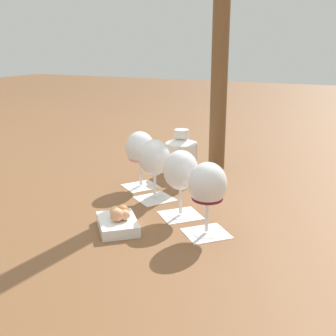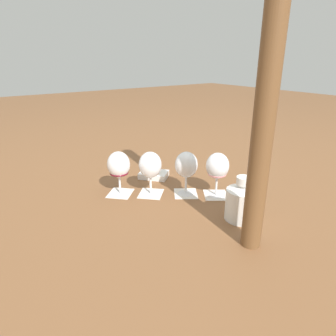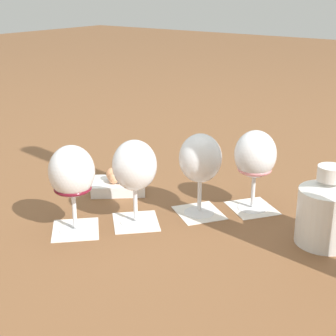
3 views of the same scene
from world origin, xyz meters
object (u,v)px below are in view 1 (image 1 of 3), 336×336
object	(u,v)px
wine_glass_0	(140,150)
snack_dish	(118,221)
ceramic_vase	(181,155)
umbrella_pole	(220,33)
wine_glass_1	(155,160)
wine_glass_3	(208,187)
wine_glass_2	(181,173)

from	to	relation	value
wine_glass_0	snack_dish	bearing A→B (deg)	18.47
ceramic_vase	umbrella_pole	distance (m)	0.45
wine_glass_1	umbrella_pole	bearing A→B (deg)	171.32
wine_glass_1	wine_glass_3	xyz separation A→B (m)	(0.16, 0.23, 0.00)
wine_glass_2	snack_dish	bearing A→B (deg)	-36.68
snack_dish	umbrella_pole	size ratio (longest dim) A/B	0.16
umbrella_pole	wine_glass_0	bearing A→B (deg)	-26.22
wine_glass_2	snack_dish	size ratio (longest dim) A/B	1.14
wine_glass_3	ceramic_vase	bearing A→B (deg)	-149.78
wine_glass_3	snack_dish	xyz separation A→B (m)	(0.07, -0.22, -0.10)
snack_dish	wine_glass_2	bearing A→B (deg)	143.32
wine_glass_1	wine_glass_2	bearing A→B (deg)	55.03
wine_glass_3	umbrella_pole	size ratio (longest dim) A/B	0.19
wine_glass_0	snack_dish	world-z (taller)	wine_glass_0
wine_glass_1	wine_glass_0	bearing A→B (deg)	-131.81
wine_glass_1	umbrella_pole	distance (m)	0.55
wine_glass_2	wine_glass_3	size ratio (longest dim) A/B	1.00
umbrella_pole	ceramic_vase	bearing A→B (deg)	-36.71
wine_glass_2	umbrella_pole	distance (m)	0.61
wine_glass_0	wine_glass_2	distance (m)	0.28
wine_glass_0	snack_dish	distance (m)	0.35
wine_glass_2	umbrella_pole	size ratio (longest dim) A/B	0.19
wine_glass_1	umbrella_pole	world-z (taller)	umbrella_pole
wine_glass_0	wine_glass_3	distance (m)	0.41
wine_glass_0	wine_glass_2	size ratio (longest dim) A/B	1.00
wine_glass_1	snack_dish	distance (m)	0.26
wine_glass_3	snack_dish	distance (m)	0.25
wine_glass_2	ceramic_vase	size ratio (longest dim) A/B	1.13
wine_glass_1	wine_glass_3	distance (m)	0.28
wine_glass_1	wine_glass_3	bearing A→B (deg)	54.09
ceramic_vase	umbrella_pole	bearing A→B (deg)	143.29
wine_glass_0	wine_glass_1	distance (m)	0.13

